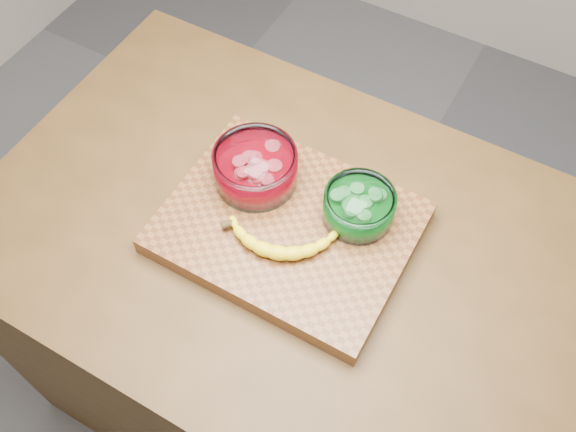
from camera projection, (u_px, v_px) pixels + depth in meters
The scene contains 6 objects.
ground at pixel (288, 387), 1.97m from camera, with size 3.50×3.50×0.00m, color #545458.
counter at pixel (288, 328), 1.59m from camera, with size 1.20×0.80×0.90m, color #4A3116.
cutting_board at pixel (288, 228), 1.20m from camera, with size 0.45×0.35×0.04m, color brown.
bowl_red at pixel (256, 168), 1.21m from camera, with size 0.16×0.16×0.07m.
bowl_green at pixel (359, 207), 1.16m from camera, with size 0.13×0.13×0.06m.
banana at pixel (280, 233), 1.15m from camera, with size 0.22×0.14×0.03m, color yellow, non-canonical shape.
Camera 1 is at (0.31, -0.55, 1.94)m, focal length 40.00 mm.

